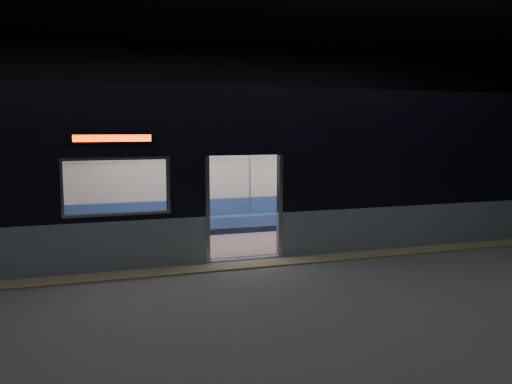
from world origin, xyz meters
TOP-DOWN VIEW (x-y plane):
  - station_floor at (0.00, 0.00)m, footprint 24.00×14.00m
  - station_envelope at (0.00, 0.00)m, footprint 24.00×14.00m
  - tactile_strip at (0.00, 0.55)m, footprint 22.80×0.50m
  - metro_car at (-0.00, 2.54)m, footprint 18.00×3.04m
  - passenger at (2.33, 3.55)m, footprint 0.37×0.63m
  - handbag at (2.37, 3.34)m, footprint 0.31×0.29m
  - transit_map at (3.63, 3.85)m, footprint 1.06×0.03m

SIDE VIEW (x-z plane):
  - station_floor at x=0.00m, z-range -0.01..0.00m
  - tactile_strip at x=0.00m, z-range 0.00..0.03m
  - handbag at x=2.37m, z-range 0.59..0.72m
  - passenger at x=2.33m, z-range 0.12..1.41m
  - transit_map at x=3.63m, z-range 1.15..1.84m
  - metro_car at x=0.00m, z-range 0.17..3.52m
  - station_envelope at x=0.00m, z-range 1.16..6.16m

